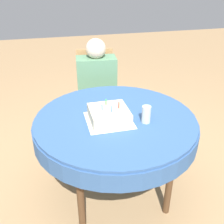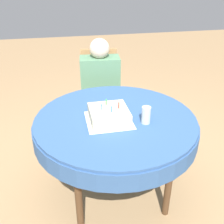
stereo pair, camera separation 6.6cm
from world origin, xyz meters
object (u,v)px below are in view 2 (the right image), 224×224
(person, at_px, (100,81))
(drinking_glass, at_px, (146,115))
(birthday_cake, at_px, (109,115))
(chair, at_px, (100,92))

(person, xyz_separation_m, drinking_glass, (0.16, -0.99, 0.12))
(person, height_order, birthday_cake, person)
(birthday_cake, distance_m, drinking_glass, 0.26)
(birthday_cake, bearing_deg, drinking_glass, -19.24)
(chair, distance_m, birthday_cake, 1.04)
(birthday_cake, height_order, drinking_glass, birthday_cake)
(chair, bearing_deg, birthday_cake, -89.73)
(chair, xyz_separation_m, drinking_glass, (0.15, -1.08, 0.28))
(chair, height_order, birthday_cake, chair)
(chair, xyz_separation_m, person, (-0.01, -0.10, 0.16))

